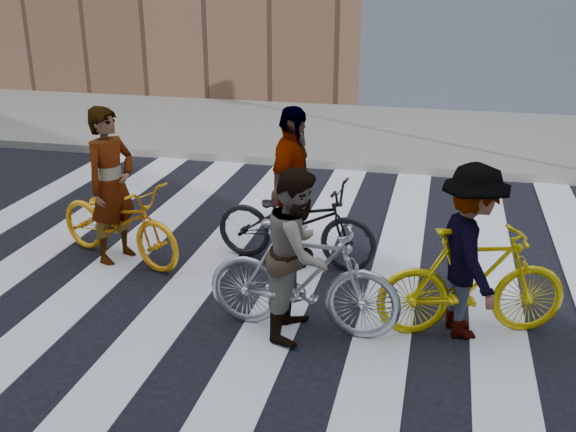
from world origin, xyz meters
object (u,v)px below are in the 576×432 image
(bike_yellow_left, at_px, (119,221))
(bike_silver_mid, at_px, (303,278))
(rider_rear, at_px, (292,187))
(bike_dark_rear, at_px, (296,222))
(rider_left, at_px, (112,186))
(rider_mid, at_px, (298,253))
(rider_right, at_px, (470,252))
(bike_yellow_right, at_px, (472,282))

(bike_yellow_left, height_order, bike_silver_mid, bike_silver_mid)
(rider_rear, bearing_deg, bike_silver_mid, -157.38)
(bike_dark_rear, xyz_separation_m, rider_left, (-2.13, -0.40, 0.42))
(bike_dark_rear, height_order, rider_mid, rider_mid)
(rider_mid, bearing_deg, rider_rear, 17.15)
(rider_left, xyz_separation_m, rider_right, (4.09, -0.83, -0.09))
(bike_yellow_left, distance_m, rider_right, 4.14)
(bike_yellow_right, distance_m, rider_mid, 1.68)
(bike_yellow_left, bearing_deg, rider_mid, -95.25)
(rider_left, height_order, rider_right, rider_left)
(bike_yellow_left, distance_m, bike_silver_mid, 2.77)
(bike_silver_mid, distance_m, rider_mid, 0.27)
(bike_yellow_left, bearing_deg, rider_left, 110.05)
(bike_silver_mid, bearing_deg, rider_mid, 91.95)
(bike_yellow_left, height_order, bike_yellow_right, bike_yellow_right)
(bike_yellow_right, distance_m, bike_dark_rear, 2.35)
(bike_silver_mid, distance_m, rider_left, 2.83)
(rider_right, bearing_deg, rider_rear, 42.40)
(bike_yellow_right, bearing_deg, bike_dark_rear, 42.40)
(rider_right, bearing_deg, rider_mid, 85.78)
(bike_yellow_right, bearing_deg, rider_left, 62.53)
(bike_silver_mid, relative_size, bike_dark_rear, 0.96)
(bike_yellow_right, bearing_deg, bike_yellow_left, 62.40)
(bike_silver_mid, distance_m, rider_rear, 1.67)
(rider_left, height_order, rider_mid, rider_left)
(bike_yellow_right, bearing_deg, bike_silver_mid, 85.78)
(rider_right, relative_size, rider_rear, 0.90)
(bike_dark_rear, height_order, rider_left, rider_left)
(rider_left, bearing_deg, rider_mid, -94.81)
(bike_yellow_left, relative_size, rider_left, 1.01)
(bike_dark_rear, distance_m, rider_mid, 1.63)
(bike_silver_mid, xyz_separation_m, bike_yellow_right, (1.58, 0.33, -0.02))
(bike_silver_mid, relative_size, rider_rear, 0.99)
(bike_silver_mid, height_order, bike_dark_rear, bike_silver_mid)
(bike_dark_rear, xyz_separation_m, rider_right, (1.95, -1.22, 0.34))
(bike_dark_rear, xyz_separation_m, rider_mid, (0.37, -1.56, 0.31))
(bike_silver_mid, height_order, rider_mid, rider_mid)
(rider_mid, bearing_deg, bike_dark_rear, 15.42)
(bike_silver_mid, distance_m, rider_right, 1.59)
(bike_silver_mid, bearing_deg, rider_rear, 18.85)
(bike_yellow_left, xyz_separation_m, rider_right, (4.04, -0.83, 0.36))
(bike_silver_mid, height_order, bike_yellow_right, bike_silver_mid)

